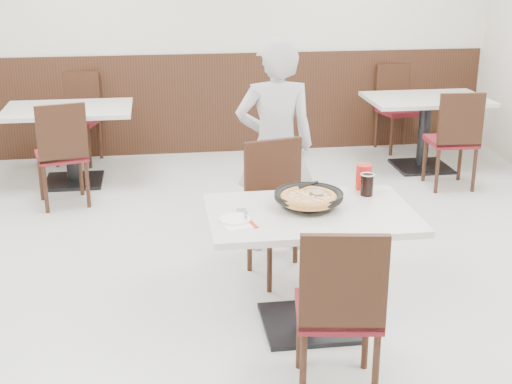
{
  "coord_description": "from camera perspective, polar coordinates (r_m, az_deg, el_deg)",
  "views": [
    {
      "loc": [
        -0.73,
        -4.27,
        2.22
      ],
      "look_at": [
        -0.17,
        -0.3,
        0.82
      ],
      "focal_mm": 50.0,
      "sensor_mm": 36.0,
      "label": 1
    }
  ],
  "objects": [
    {
      "name": "floor",
      "position": [
        4.87,
        1.46,
        -7.88
      ],
      "size": [
        7.0,
        7.0,
        0.0
      ],
      "primitive_type": "plane",
      "color": "#BABAB4",
      "rests_on": "ground"
    },
    {
      "name": "wall_back",
      "position": [
        7.85,
        -2.78,
        13.2
      ],
      "size": [
        6.0,
        0.04,
        2.8
      ],
      "primitive_type": "cube",
      "color": "beige",
      "rests_on": "floor"
    },
    {
      "name": "wainscot_back",
      "position": [
        7.97,
        -2.66,
        7.09
      ],
      "size": [
        5.9,
        0.03,
        1.1
      ],
      "primitive_type": "cube",
      "color": "black",
      "rests_on": "floor"
    },
    {
      "name": "main_table",
      "position": [
        4.3,
        4.28,
        -6.22
      ],
      "size": [
        1.28,
        0.92,
        0.75
      ],
      "primitive_type": null,
      "rotation": [
        0.0,
        0.0,
        0.1
      ],
      "color": "silver",
      "rests_on": "floor"
    },
    {
      "name": "chair_near",
      "position": [
        3.69,
        6.55,
        -9.1
      ],
      "size": [
        0.48,
        0.48,
        0.95
      ],
      "primitive_type": null,
      "rotation": [
        0.0,
        0.0,
        -0.15
      ],
      "color": "black",
      "rests_on": "floor"
    },
    {
      "name": "chair_far",
      "position": [
        4.88,
        2.22,
        -1.73
      ],
      "size": [
        0.51,
        0.51,
        0.95
      ],
      "primitive_type": null,
      "rotation": [
        0.0,
        0.0,
        3.39
      ],
      "color": "black",
      "rests_on": "floor"
    },
    {
      "name": "trivet",
      "position": [
        4.17,
        4.26,
        -1.19
      ],
      "size": [
        0.14,
        0.14,
        0.04
      ],
      "primitive_type": "cylinder",
      "rotation": [
        0.0,
        0.0,
        0.1
      ],
      "color": "black",
      "rests_on": "main_table"
    },
    {
      "name": "pizza_pan",
      "position": [
        4.21,
        4.23,
        -0.63
      ],
      "size": [
        0.35,
        0.35,
        0.01
      ],
      "primitive_type": "cylinder",
      "rotation": [
        0.0,
        0.0,
        0.1
      ],
      "color": "black",
      "rests_on": "trivet"
    },
    {
      "name": "pizza",
      "position": [
        4.15,
        4.22,
        -0.64
      ],
      "size": [
        0.36,
        0.36,
        0.02
      ],
      "primitive_type": "cylinder",
      "rotation": [
        0.0,
        0.0,
        0.1
      ],
      "color": "#D4934D",
      "rests_on": "pizza_pan"
    },
    {
      "name": "pizza_server",
      "position": [
        4.2,
        4.9,
        0.02
      ],
      "size": [
        0.1,
        0.11,
        0.0
      ],
      "primitive_type": "cube",
      "rotation": [
        0.0,
        0.0,
        0.28
      ],
      "color": "white",
      "rests_on": "pizza"
    },
    {
      "name": "napkin",
      "position": [
        3.95,
        -1.46,
        -2.54
      ],
      "size": [
        0.2,
        0.2,
        0.0
      ],
      "primitive_type": "cube",
      "rotation": [
        0.0,
        0.0,
        0.24
      ],
      "color": "white",
      "rests_on": "main_table"
    },
    {
      "name": "side_plate",
      "position": [
        4.0,
        -1.7,
        -2.2
      ],
      "size": [
        0.19,
        0.19,
        0.01
      ],
      "primitive_type": "cylinder",
      "rotation": [
        0.0,
        0.0,
        0.1
      ],
      "color": "white",
      "rests_on": "napkin"
    },
    {
      "name": "fork",
      "position": [
        4.03,
        -0.85,
        -1.85
      ],
      "size": [
        0.03,
        0.14,
        0.0
      ],
      "primitive_type": "cube",
      "rotation": [
        0.0,
        0.0,
        -0.1
      ],
      "color": "white",
      "rests_on": "side_plate"
    },
    {
      "name": "cola_glass",
      "position": [
        4.43,
        8.87,
        0.54
      ],
      "size": [
        0.09,
        0.09,
        0.13
      ],
      "primitive_type": "cylinder",
      "rotation": [
        0.0,
        0.0,
        0.1
      ],
      "color": "black",
      "rests_on": "main_table"
    },
    {
      "name": "red_cup",
      "position": [
        4.54,
        8.62,
        1.2
      ],
      "size": [
        0.11,
        0.11,
        0.16
      ],
      "primitive_type": "cylinder",
      "rotation": [
        0.0,
        0.0,
        0.1
      ],
      "color": "#B61810",
      "rests_on": "main_table"
    },
    {
      "name": "diner_person",
      "position": [
        5.27,
        1.55,
        3.64
      ],
      "size": [
        0.6,
        0.4,
        1.61
      ],
      "primitive_type": "imported",
      "rotation": [
        0.0,
        0.0,
        3.12
      ],
      "color": "silver",
      "rests_on": "floor"
    },
    {
      "name": "bg_table_left",
      "position": [
        7.13,
        -14.58,
        3.61
      ],
      "size": [
        1.22,
        0.84,
        0.75
      ],
      "primitive_type": null,
      "rotation": [
        0.0,
        0.0,
        -0.03
      ],
      "color": "silver",
      "rests_on": "floor"
    },
    {
      "name": "bg_chair_left_near",
      "position": [
        6.53,
        -15.32,
        3.03
      ],
      "size": [
        0.51,
        0.51,
        0.95
      ],
      "primitive_type": null,
      "rotation": [
        0.0,
        0.0,
        0.25
      ],
      "color": "black",
      "rests_on": "floor"
    },
    {
      "name": "bg_chair_left_far",
      "position": [
        7.77,
        -14.16,
        5.66
      ],
      "size": [
        0.51,
        0.51,
        0.95
      ],
      "primitive_type": null,
      "rotation": [
        0.0,
        0.0,
        2.88
      ],
      "color": "black",
      "rests_on": "floor"
    },
    {
      "name": "bg_table_right",
      "position": [
        7.58,
        13.28,
        4.61
      ],
      "size": [
        1.29,
        0.95,
        0.75
      ],
      "primitive_type": null,
      "rotation": [
        0.0,
        0.0,
        0.13
      ],
      "color": "silver",
      "rests_on": "floor"
    },
    {
      "name": "bg_chair_right_near",
      "position": [
        7.02,
        15.35,
        4.13
      ],
      "size": [
        0.44,
        0.44,
        0.95
      ],
      "primitive_type": null,
      "rotation": [
        0.0,
        0.0,
        -0.04
      ],
      "color": "black",
      "rests_on": "floor"
    },
    {
      "name": "bg_chair_right_far",
      "position": [
        8.19,
        11.4,
        6.53
      ],
      "size": [
        0.49,
        0.49,
        0.95
      ],
      "primitive_type": null,
      "rotation": [
        0.0,
        0.0,
        3.32
      ],
      "color": "black",
      "rests_on": "floor"
    }
  ]
}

